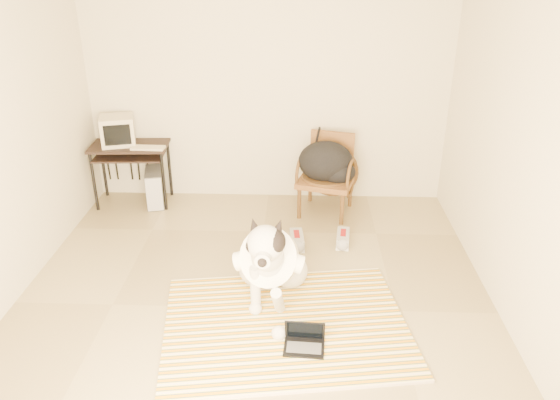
# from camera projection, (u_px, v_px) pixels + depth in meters

# --- Properties ---
(floor) EXTENTS (4.50, 4.50, 0.00)m
(floor) POSITION_uv_depth(u_px,v_px,m) (253.00, 308.00, 4.50)
(floor) COLOR #96865C
(floor) RESTS_ON ground
(wall_back) EXTENTS (4.50, 0.00, 4.50)m
(wall_back) POSITION_uv_depth(u_px,v_px,m) (267.00, 82.00, 5.96)
(wall_back) COLOR beige
(wall_back) RESTS_ON floor
(wall_front) EXTENTS (4.50, 0.00, 4.50)m
(wall_front) POSITION_uv_depth(u_px,v_px,m) (191.00, 379.00, 1.89)
(wall_front) COLOR beige
(wall_front) RESTS_ON floor
(wall_right) EXTENTS (0.00, 4.50, 4.50)m
(wall_right) POSITION_uv_depth(u_px,v_px,m) (531.00, 158.00, 3.85)
(wall_right) COLOR beige
(wall_right) RESTS_ON floor
(rug) EXTENTS (2.07, 1.69, 0.02)m
(rug) POSITION_uv_depth(u_px,v_px,m) (286.00, 325.00, 4.28)
(rug) COLOR orange
(rug) RESTS_ON floor
(dog) EXTENTS (0.60, 1.26, 0.90)m
(dog) POSITION_uv_depth(u_px,v_px,m) (271.00, 261.00, 4.48)
(dog) COLOR beige
(dog) RESTS_ON rug
(laptop) EXTENTS (0.31, 0.23, 0.21)m
(laptop) POSITION_uv_depth(u_px,v_px,m) (304.00, 340.00, 4.01)
(laptop) COLOR black
(laptop) RESTS_ON rug
(computer_desk) EXTENTS (0.87, 0.51, 0.70)m
(computer_desk) POSITION_uv_depth(u_px,v_px,m) (130.00, 154.00, 6.08)
(computer_desk) COLOR black
(computer_desk) RESTS_ON floor
(crt_monitor) EXTENTS (0.43, 0.42, 0.32)m
(crt_monitor) POSITION_uv_depth(u_px,v_px,m) (118.00, 130.00, 6.00)
(crt_monitor) COLOR beige
(crt_monitor) RESTS_ON computer_desk
(desk_keyboard) EXTENTS (0.36, 0.15, 0.02)m
(desk_keyboard) POSITION_uv_depth(u_px,v_px,m) (148.00, 148.00, 5.92)
(desk_keyboard) COLOR beige
(desk_keyboard) RESTS_ON computer_desk
(pc_tower) EXTENTS (0.27, 0.46, 0.41)m
(pc_tower) POSITION_uv_depth(u_px,v_px,m) (155.00, 187.00, 6.22)
(pc_tower) COLOR #48484A
(pc_tower) RESTS_ON floor
(rattan_chair) EXTENTS (0.69, 0.68, 0.86)m
(rattan_chair) POSITION_uv_depth(u_px,v_px,m) (327.00, 174.00, 5.97)
(rattan_chair) COLOR brown
(rattan_chair) RESTS_ON floor
(backpack) EXTENTS (0.61, 0.49, 0.43)m
(backpack) POSITION_uv_depth(u_px,v_px,m) (328.00, 163.00, 5.84)
(backpack) COLOR black
(backpack) RESTS_ON rattan_chair
(sneaker_left) EXTENTS (0.16, 0.34, 0.12)m
(sneaker_left) POSITION_uv_depth(u_px,v_px,m) (297.00, 240.00, 5.41)
(sneaker_left) COLOR silver
(sneaker_left) RESTS_ON floor
(sneaker_right) EXTENTS (0.16, 0.33, 0.11)m
(sneaker_right) POSITION_uv_depth(u_px,v_px,m) (343.00, 239.00, 5.45)
(sneaker_right) COLOR silver
(sneaker_right) RESTS_ON floor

